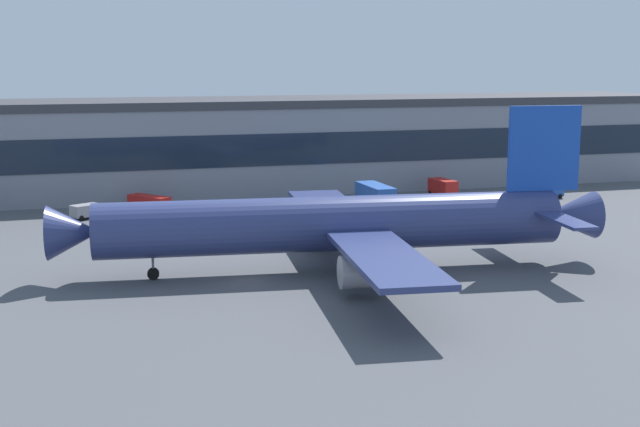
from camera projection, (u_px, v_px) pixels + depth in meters
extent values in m
plane|color=#4C4F54|center=(246.00, 279.00, 79.62)|extent=(600.00, 600.00, 0.00)
cube|color=gray|center=(173.00, 150.00, 129.60)|extent=(159.94, 18.62, 12.97)
cube|color=#38383D|center=(171.00, 103.00, 128.33)|extent=(163.14, 18.99, 1.20)
cube|color=#192333|center=(181.00, 153.00, 120.65)|extent=(156.75, 0.16, 4.67)
cylinder|color=navy|center=(332.00, 224.00, 81.49)|extent=(44.74, 10.15, 5.23)
cone|color=navy|center=(74.00, 232.00, 77.37)|extent=(5.23, 5.46, 4.97)
cone|color=navy|center=(567.00, 216.00, 85.66)|extent=(6.24, 5.32, 4.71)
cube|color=#1947B2|center=(544.00, 148.00, 83.96)|extent=(7.33, 1.31, 8.37)
cube|color=navy|center=(563.00, 219.00, 79.37)|extent=(3.43, 9.62, 0.30)
cube|color=navy|center=(514.00, 200.00, 90.52)|extent=(3.43, 9.62, 0.30)
cube|color=navy|center=(385.00, 258.00, 69.72)|extent=(8.19, 20.54, 0.50)
cube|color=navy|center=(328.00, 206.00, 94.15)|extent=(8.19, 20.54, 0.50)
cylinder|color=#99999E|center=(365.00, 272.00, 72.78)|extent=(4.61, 3.34, 2.88)
cylinder|color=#99999E|center=(324.00, 228.00, 91.40)|extent=(4.61, 3.34, 2.88)
cylinder|color=black|center=(153.00, 274.00, 79.31)|extent=(1.15, 0.62, 1.10)
cylinder|color=slate|center=(153.00, 260.00, 79.07)|extent=(0.24, 0.24, 2.10)
cylinder|color=black|center=(360.00, 271.00, 80.34)|extent=(1.15, 0.62, 1.10)
cylinder|color=slate|center=(360.00, 257.00, 80.11)|extent=(0.24, 0.24, 2.10)
cylinder|color=black|center=(349.00, 260.00, 84.90)|extent=(1.15, 0.62, 1.10)
cylinder|color=slate|center=(349.00, 247.00, 84.66)|extent=(0.24, 0.24, 2.10)
cube|color=#2651A5|center=(375.00, 196.00, 116.17)|extent=(3.03, 8.47, 3.00)
cube|color=black|center=(382.00, 194.00, 113.90)|extent=(2.66, 3.01, 0.75)
cylinder|color=black|center=(392.00, 210.00, 114.07)|extent=(0.32, 0.71, 0.70)
cylinder|color=black|center=(375.00, 211.00, 113.30)|extent=(0.32, 0.71, 0.70)
cylinder|color=black|center=(376.00, 203.00, 119.57)|extent=(0.32, 0.71, 0.70)
cylinder|color=black|center=(359.00, 204.00, 118.80)|extent=(0.32, 0.71, 0.70)
cube|color=gray|center=(86.00, 210.00, 109.28)|extent=(4.12, 3.55, 1.50)
cube|color=black|center=(92.00, 207.00, 109.94)|extent=(2.02, 2.23, 0.38)
cylinder|color=black|center=(91.00, 214.00, 110.93)|extent=(0.76, 0.61, 0.70)
cylinder|color=black|center=(98.00, 216.00, 109.72)|extent=(0.76, 0.61, 0.70)
cylinder|color=black|center=(73.00, 217.00, 109.11)|extent=(0.76, 0.61, 0.70)
cylinder|color=black|center=(81.00, 218.00, 107.90)|extent=(0.76, 0.61, 0.70)
cube|color=#2651A5|center=(548.00, 191.00, 125.44)|extent=(4.45, 2.01, 1.50)
cube|color=black|center=(555.00, 188.00, 125.76)|extent=(1.58, 1.79, 0.38)
cylinder|color=black|center=(553.00, 194.00, 126.85)|extent=(0.71, 0.32, 0.70)
cylinder|color=black|center=(560.00, 196.00, 125.24)|extent=(0.71, 0.32, 0.70)
cylinder|color=black|center=(535.00, 195.00, 125.91)|extent=(0.71, 0.32, 0.70)
cylinder|color=black|center=(542.00, 197.00, 124.31)|extent=(0.71, 0.32, 0.70)
cube|color=red|center=(149.00, 201.00, 115.73)|extent=(5.61, 6.22, 1.60)
cube|color=black|center=(158.00, 200.00, 114.70)|extent=(2.84, 2.90, 0.40)
cylinder|color=black|center=(166.00, 208.00, 115.37)|extent=(0.68, 0.73, 0.70)
cylinder|color=black|center=(157.00, 210.00, 113.90)|extent=(0.68, 0.73, 0.70)
cylinder|color=black|center=(142.00, 205.00, 117.84)|extent=(0.68, 0.73, 0.70)
cylinder|color=black|center=(133.00, 207.00, 116.37)|extent=(0.68, 0.73, 0.70)
cube|color=red|center=(443.00, 187.00, 126.89)|extent=(2.76, 5.41, 2.20)
cube|color=black|center=(448.00, 185.00, 125.52)|extent=(2.21, 2.03, 0.55)
cylinder|color=black|center=(455.00, 196.00, 125.82)|extent=(0.38, 0.73, 0.70)
cylinder|color=black|center=(443.00, 196.00, 125.06)|extent=(0.38, 0.73, 0.70)
cylinder|color=black|center=(442.00, 192.00, 129.12)|extent=(0.38, 0.73, 0.70)
cylinder|color=black|center=(431.00, 193.00, 128.36)|extent=(0.38, 0.73, 0.70)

